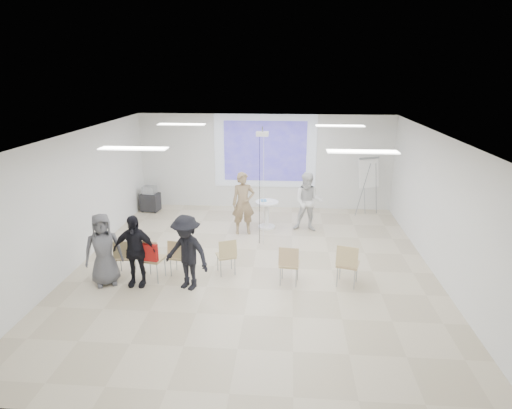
# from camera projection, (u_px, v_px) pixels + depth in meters

# --- Properties ---
(floor) EXTENTS (8.00, 9.00, 0.10)m
(floor) POSITION_uv_depth(u_px,v_px,m) (253.00, 269.00, 9.76)
(floor) COLOR beige
(floor) RESTS_ON ground
(ceiling) EXTENTS (8.00, 9.00, 0.10)m
(ceiling) POSITION_uv_depth(u_px,v_px,m) (253.00, 133.00, 8.82)
(ceiling) COLOR white
(ceiling) RESTS_ON wall_back
(wall_back) EXTENTS (8.00, 0.10, 3.00)m
(wall_back) POSITION_uv_depth(u_px,v_px,m) (265.00, 162.00, 13.61)
(wall_back) COLOR silver
(wall_back) RESTS_ON floor
(wall_left) EXTENTS (0.10, 9.00, 3.00)m
(wall_left) POSITION_uv_depth(u_px,v_px,m) (74.00, 200.00, 9.59)
(wall_left) COLOR silver
(wall_left) RESTS_ON floor
(wall_right) EXTENTS (0.10, 9.00, 3.00)m
(wall_right) POSITION_uv_depth(u_px,v_px,m) (445.00, 209.00, 8.99)
(wall_right) COLOR silver
(wall_right) RESTS_ON floor
(projection_halo) EXTENTS (3.20, 0.01, 2.30)m
(projection_halo) POSITION_uv_depth(u_px,v_px,m) (265.00, 151.00, 13.45)
(projection_halo) COLOR silver
(projection_halo) RESTS_ON wall_back
(projection_image) EXTENTS (2.60, 0.01, 1.90)m
(projection_image) POSITION_uv_depth(u_px,v_px,m) (265.00, 151.00, 13.43)
(projection_image) COLOR #3930A6
(projection_image) RESTS_ON wall_back
(pedestal_table) EXTENTS (0.77, 0.77, 0.80)m
(pedestal_table) POSITION_uv_depth(u_px,v_px,m) (267.00, 213.00, 12.05)
(pedestal_table) COLOR white
(pedestal_table) RESTS_ON floor
(player_left) EXTENTS (0.80, 0.64, 1.94)m
(player_left) POSITION_uv_depth(u_px,v_px,m) (243.00, 199.00, 11.50)
(player_left) COLOR #937A5A
(player_left) RESTS_ON floor
(player_right) EXTENTS (0.96, 0.80, 1.83)m
(player_right) POSITION_uv_depth(u_px,v_px,m) (308.00, 199.00, 11.72)
(player_right) COLOR white
(player_right) RESTS_ON floor
(controller_left) EXTENTS (0.06, 0.11, 0.04)m
(controller_left) POSITION_uv_depth(u_px,v_px,m) (251.00, 186.00, 11.64)
(controller_left) COLOR white
(controller_left) RESTS_ON player_left
(controller_right) EXTENTS (0.06, 0.13, 0.04)m
(controller_right) POSITION_uv_depth(u_px,v_px,m) (302.00, 185.00, 11.88)
(controller_right) COLOR silver
(controller_right) RESTS_ON player_right
(chair_far_left) EXTENTS (0.45, 0.47, 0.84)m
(chair_far_left) POSITION_uv_depth(u_px,v_px,m) (124.00, 255.00, 9.21)
(chair_far_left) COLOR tan
(chair_far_left) RESTS_ON floor
(chair_left_mid) EXTENTS (0.52, 0.55, 0.95)m
(chair_left_mid) POSITION_uv_depth(u_px,v_px,m) (151.00, 257.00, 8.96)
(chair_left_mid) COLOR tan
(chair_left_mid) RESTS_ON floor
(chair_left_inner) EXTENTS (0.44, 0.47, 0.84)m
(chair_left_inner) POSITION_uv_depth(u_px,v_px,m) (179.00, 254.00, 9.22)
(chair_left_inner) COLOR tan
(chair_left_inner) RESTS_ON floor
(chair_center) EXTENTS (0.52, 0.53, 0.83)m
(chair_center) POSITION_uv_depth(u_px,v_px,m) (227.00, 254.00, 9.27)
(chair_center) COLOR tan
(chair_center) RESTS_ON floor
(chair_right_inner) EXTENTS (0.45, 0.48, 0.87)m
(chair_right_inner) POSITION_uv_depth(u_px,v_px,m) (289.00, 262.00, 8.81)
(chair_right_inner) COLOR tan
(chair_right_inner) RESTS_ON floor
(chair_right_far) EXTENTS (0.54, 0.57, 0.93)m
(chair_right_far) POSITION_uv_depth(u_px,v_px,m) (347.00, 262.00, 8.73)
(chair_right_far) COLOR tan
(chair_right_far) RESTS_ON floor
(red_jacket) EXTENTS (0.40, 0.16, 0.37)m
(red_jacket) POSITION_uv_depth(u_px,v_px,m) (149.00, 252.00, 8.78)
(red_jacket) COLOR #B21815
(red_jacket) RESTS_ON chair_left_mid
(laptop) EXTENTS (0.33, 0.26, 0.02)m
(laptop) POSITION_uv_depth(u_px,v_px,m) (180.00, 255.00, 9.32)
(laptop) COLOR black
(laptop) RESTS_ON chair_left_inner
(audience_left) EXTENTS (1.02, 0.62, 1.76)m
(audience_left) POSITION_uv_depth(u_px,v_px,m) (134.00, 246.00, 8.71)
(audience_left) COLOR black
(audience_left) RESTS_ON floor
(audience_mid) EXTENTS (1.32, 1.06, 1.79)m
(audience_mid) POSITION_uv_depth(u_px,v_px,m) (186.00, 248.00, 8.56)
(audience_mid) COLOR black
(audience_mid) RESTS_ON floor
(audience_outer) EXTENTS (1.00, 0.87, 1.73)m
(audience_outer) POSITION_uv_depth(u_px,v_px,m) (103.00, 245.00, 8.75)
(audience_outer) COLOR #5B5B60
(audience_outer) RESTS_ON floor
(flipchart_easel) EXTENTS (0.73, 0.58, 1.81)m
(flipchart_easel) POSITION_uv_depth(u_px,v_px,m) (369.00, 173.00, 12.86)
(flipchart_easel) COLOR gray
(flipchart_easel) RESTS_ON floor
(av_cart) EXTENTS (0.59, 0.50, 0.81)m
(av_cart) POSITION_uv_depth(u_px,v_px,m) (150.00, 200.00, 13.51)
(av_cart) COLOR black
(av_cart) RESTS_ON floor
(ceiling_projector) EXTENTS (0.30, 0.25, 3.00)m
(ceiling_projector) POSITION_uv_depth(u_px,v_px,m) (262.00, 139.00, 10.34)
(ceiling_projector) COLOR white
(ceiling_projector) RESTS_ON ceiling
(fluor_panel_nw) EXTENTS (1.20, 0.30, 0.02)m
(fluor_panel_nw) POSITION_uv_depth(u_px,v_px,m) (182.00, 124.00, 10.90)
(fluor_panel_nw) COLOR white
(fluor_panel_nw) RESTS_ON ceiling
(fluor_panel_ne) EXTENTS (1.20, 0.30, 0.02)m
(fluor_panel_ne) POSITION_uv_depth(u_px,v_px,m) (340.00, 126.00, 10.60)
(fluor_panel_ne) COLOR white
(fluor_panel_ne) RESTS_ON ceiling
(fluor_panel_sw) EXTENTS (1.20, 0.30, 0.02)m
(fluor_panel_sw) POSITION_uv_depth(u_px,v_px,m) (134.00, 148.00, 7.57)
(fluor_panel_sw) COLOR white
(fluor_panel_sw) RESTS_ON ceiling
(fluor_panel_se) EXTENTS (1.20, 0.30, 0.02)m
(fluor_panel_se) POSITION_uv_depth(u_px,v_px,m) (362.00, 152.00, 7.27)
(fluor_panel_se) COLOR white
(fluor_panel_se) RESTS_ON ceiling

